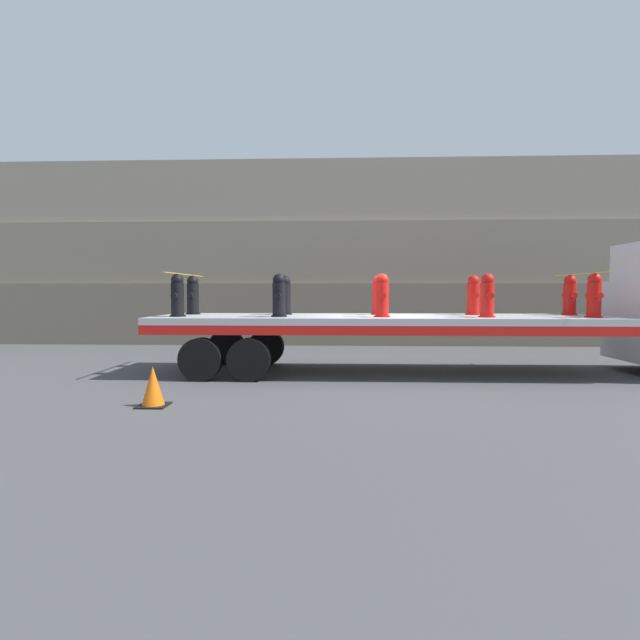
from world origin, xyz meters
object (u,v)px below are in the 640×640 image
object	(u,v)px
fire_hydrant_black_near_1	(279,296)
fire_hydrant_red_near_3	(487,296)
fire_hydrant_black_near_0	(178,296)
fire_hydrant_red_far_3	(473,296)
flatbed_trailer	(353,326)
traffic_cone	(153,387)
fire_hydrant_red_far_4	(570,296)
fire_hydrant_black_far_0	(193,295)
fire_hydrant_black_far_1	(285,295)
fire_hydrant_red_near_4	(594,296)
fire_hydrant_red_near_2	(382,296)
fire_hydrant_red_far_2	(378,295)

from	to	relation	value
fire_hydrant_black_near_1	fire_hydrant_red_near_3	world-z (taller)	same
fire_hydrant_black_near_0	fire_hydrant_red_far_3	world-z (taller)	same
flatbed_trailer	traffic_cone	world-z (taller)	flatbed_trailer
fire_hydrant_black_near_1	fire_hydrant_red_far_4	xyz separation A→B (m)	(6.76, 1.14, 0.00)
fire_hydrant_black_far_0	fire_hydrant_red_far_4	distance (m)	9.02
fire_hydrant_black_far_1	fire_hydrant_red_near_4	size ratio (longest dim) A/B	1.00
fire_hydrant_black_near_0	fire_hydrant_red_far_3	bearing A→B (deg)	9.57
flatbed_trailer	traffic_cone	bearing A→B (deg)	-133.23
fire_hydrant_red_near_4	fire_hydrant_red_far_4	size ratio (longest dim) A/B	1.00
fire_hydrant_black_near_0	fire_hydrant_red_near_4	world-z (taller)	same
fire_hydrant_red_far_3	fire_hydrant_black_near_0	bearing A→B (deg)	-170.43
fire_hydrant_red_far_3	fire_hydrant_black_far_0	bearing A→B (deg)	180.00
fire_hydrant_black_near_1	fire_hydrant_red_near_2	bearing A→B (deg)	0.00
fire_hydrant_black_near_0	fire_hydrant_red_near_3	bearing A→B (deg)	0.00
fire_hydrant_black_far_0	fire_hydrant_black_far_1	bearing A→B (deg)	0.00
flatbed_trailer	fire_hydrant_red_near_3	bearing A→B (deg)	-11.20
fire_hydrant_black_far_0	fire_hydrant_red_near_4	xyz separation A→B (m)	(9.02, -1.14, 0.00)
fire_hydrant_black_far_0	fire_hydrant_black_near_0	bearing A→B (deg)	-90.00
fire_hydrant_red_near_4	fire_hydrant_red_far_3	bearing A→B (deg)	153.17
fire_hydrant_red_far_2	fire_hydrant_red_far_3	bearing A→B (deg)	0.00
fire_hydrant_red_near_2	fire_hydrant_red_near_4	distance (m)	4.51
fire_hydrant_red_far_2	fire_hydrant_black_near_1	bearing A→B (deg)	-153.17
fire_hydrant_black_far_1	fire_hydrant_red_near_2	bearing A→B (deg)	-26.83
fire_hydrant_red_far_4	traffic_cone	size ratio (longest dim) A/B	1.44
fire_hydrant_red_far_3	fire_hydrant_red_far_2	bearing A→B (deg)	180.00
fire_hydrant_black_far_1	fire_hydrant_red_far_4	size ratio (longest dim) A/B	1.00
fire_hydrant_red_near_2	fire_hydrant_red_near_4	size ratio (longest dim) A/B	1.00
flatbed_trailer	traffic_cone	xyz separation A→B (m)	(-3.33, -3.54, -0.76)
fire_hydrant_black_far_0	fire_hydrant_black_near_1	bearing A→B (deg)	-26.83
flatbed_trailer	fire_hydrant_red_near_3	size ratio (longest dim) A/B	10.82
flatbed_trailer	fire_hydrant_black_near_1	world-z (taller)	fire_hydrant_black_near_1
fire_hydrant_red_near_2	fire_hydrant_black_near_1	bearing A→B (deg)	180.00
fire_hydrant_red_far_3	fire_hydrant_red_near_4	distance (m)	2.53
fire_hydrant_red_far_2	fire_hydrant_red_near_2	bearing A→B (deg)	-90.00
fire_hydrant_red_far_2	fire_hydrant_red_far_3	distance (m)	2.25
flatbed_trailer	fire_hydrant_red_far_2	world-z (taller)	fire_hydrant_red_far_2
fire_hydrant_red_near_3	traffic_cone	size ratio (longest dim) A/B	1.44
fire_hydrant_red_far_2	fire_hydrant_red_near_4	world-z (taller)	same
flatbed_trailer	traffic_cone	size ratio (longest dim) A/B	15.55
fire_hydrant_black_far_0	fire_hydrant_red_far_2	xyz separation A→B (m)	(4.51, 0.00, 0.00)
fire_hydrant_black_far_0	fire_hydrant_red_near_4	bearing A→B (deg)	-7.21
fire_hydrant_black_far_1	fire_hydrant_red_far_2	distance (m)	2.25
flatbed_trailer	fire_hydrant_black_near_0	distance (m)	3.99
fire_hydrant_red_far_3	fire_hydrant_red_far_4	size ratio (longest dim) A/B	1.00
fire_hydrant_black_far_0	fire_hydrant_red_near_2	xyz separation A→B (m)	(4.51, -1.14, 0.00)
fire_hydrant_black_far_1	traffic_cone	xyz separation A→B (m)	(-1.70, -4.11, -1.46)
fire_hydrant_black_far_0	fire_hydrant_black_far_1	distance (m)	2.25
flatbed_trailer	fire_hydrant_red_near_2	distance (m)	1.09
fire_hydrant_black_far_0	flatbed_trailer	bearing A→B (deg)	-8.35
fire_hydrant_red_near_4	fire_hydrant_red_near_2	bearing A→B (deg)	180.00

